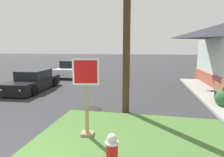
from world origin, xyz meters
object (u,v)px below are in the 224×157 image
(stop_sign, at_px, (87,99))
(pickup_truck_white, at_px, (75,69))
(parked_sedan_black, at_px, (33,82))
(manhole_cover, at_px, (94,109))
(street_bench, at_px, (221,92))

(stop_sign, distance_m, pickup_truck_white, 12.90)
(stop_sign, height_order, parked_sedan_black, stop_sign)
(manhole_cover, height_order, pickup_truck_white, pickup_truck_white)
(stop_sign, relative_size, parked_sedan_black, 0.53)
(parked_sedan_black, xyz_separation_m, street_bench, (10.41, -1.00, 0.04))
(manhole_cover, height_order, parked_sedan_black, parked_sedan_black)
(street_bench, bearing_deg, manhole_cover, -161.89)
(manhole_cover, bearing_deg, parked_sedan_black, 149.27)
(manhole_cover, bearing_deg, street_bench, 18.11)
(parked_sedan_black, relative_size, pickup_truck_white, 0.80)
(manhole_cover, distance_m, pickup_truck_white, 10.39)
(parked_sedan_black, distance_m, street_bench, 10.45)
(stop_sign, height_order, manhole_cover, stop_sign)
(street_bench, bearing_deg, parked_sedan_black, 174.53)
(pickup_truck_white, bearing_deg, street_bench, -35.79)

